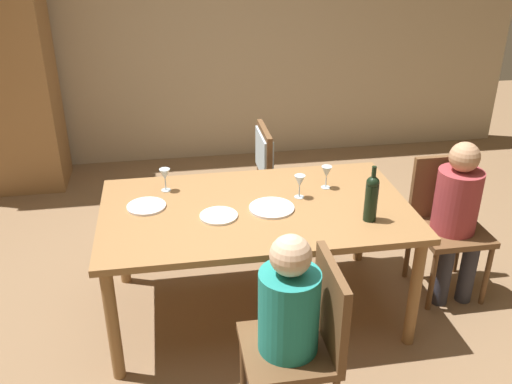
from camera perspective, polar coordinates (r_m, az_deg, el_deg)
The scene contains 15 objects.
ground_plane at distance 3.79m, azimuth 0.00°, elevation -11.75°, with size 10.00×10.00×0.00m, color #846647.
rear_room_partition at distance 5.79m, azimuth -4.69°, elevation 16.39°, with size 6.40×0.12×2.70m, color tan.
dining_table at distance 3.41m, azimuth 0.00°, elevation -2.67°, with size 1.86×1.08×0.76m.
chair_right_end at distance 3.96m, azimuth 18.82°, elevation -2.30°, with size 0.44×0.44×0.92m.
chair_near at distance 2.77m, azimuth 5.09°, elevation -14.34°, with size 0.44×0.44×0.92m.
chair_far_right at distance 4.31m, azimuth 1.84°, elevation 2.45°, with size 0.46×0.44×0.92m.
person_woman_host at distance 3.83m, azimuth 19.78°, elevation -1.75°, with size 0.29×0.33×1.09m.
person_man_bearded at distance 2.68m, azimuth 2.78°, elevation -12.99°, with size 0.33×0.29×1.09m.
wine_bottle_tall_green at distance 3.23m, azimuth 11.65°, elevation -0.48°, with size 0.07×0.07×0.33m.
wine_glass_near_left at distance 3.58m, azimuth -9.24°, elevation 1.69°, with size 0.07×0.07×0.15m.
wine_glass_centre at distance 3.45m, azimuth 4.46°, elevation 1.04°, with size 0.07×0.07×0.15m.
wine_glass_near_right at distance 3.60m, azimuth 7.18°, elevation 1.97°, with size 0.07×0.07×0.15m.
dinner_plate_host at distance 3.43m, azimuth -11.08°, elevation -1.43°, with size 0.23×0.23×0.01m, color white.
dinner_plate_guest_left at distance 3.27m, azimuth -3.81°, elevation -2.43°, with size 0.22×0.22×0.01m, color white.
dinner_plate_guest_right at distance 3.35m, azimuth 1.60°, elevation -1.63°, with size 0.27×0.27×0.01m, color white.
Camera 1 is at (-0.49, -2.94, 2.33)m, focal length 39.37 mm.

